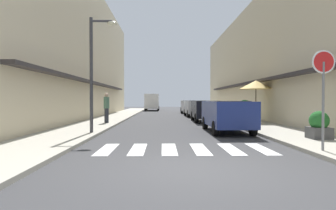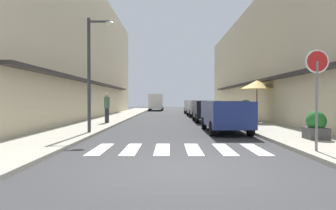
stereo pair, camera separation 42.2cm
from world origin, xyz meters
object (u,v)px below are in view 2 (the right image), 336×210
object	(u,v)px
parked_car_near	(225,113)
street_lamp	(94,62)
delivery_van	(156,101)
planter_corner	(316,126)
parked_car_distant	(192,105)
round_street_sign	(317,73)
parked_car_mid	(207,109)
planter_midblock	(246,112)
cafe_umbrella	(257,85)
parked_car_far	(198,106)
pedestrian_walking_near	(107,107)

from	to	relation	value
parked_car_near	street_lamp	distance (m)	6.37
delivery_van	planter_corner	world-z (taller)	delivery_van
parked_car_distant	round_street_sign	distance (m)	25.88
parked_car_distant	planter_corner	bearing A→B (deg)	-83.55
parked_car_mid	planter_corner	world-z (taller)	parked_car_mid
planter_corner	planter_midblock	distance (m)	7.74
street_lamp	parked_car_near	bearing A→B (deg)	9.97
parked_car_distant	cafe_umbrella	xyz separation A→B (m)	(2.96, -15.21, 1.55)
parked_car_near	round_street_sign	bearing A→B (deg)	-75.91
parked_car_distant	planter_midblock	world-z (taller)	planter_midblock
parked_car_distant	planter_midblock	distance (m)	15.79
parked_car_distant	delivery_van	world-z (taller)	delivery_van
street_lamp	round_street_sign	bearing A→B (deg)	-32.44
parked_car_distant	cafe_umbrella	bearing A→B (deg)	-78.99
parked_car_far	parked_car_near	bearing A→B (deg)	-90.00
parked_car_near	cafe_umbrella	size ratio (longest dim) A/B	1.69
parked_car_distant	pedestrian_walking_near	distance (m)	17.13
round_street_sign	parked_car_far	bearing A→B (deg)	94.33
street_lamp	pedestrian_walking_near	world-z (taller)	street_lamp
delivery_van	parked_car_mid	bearing A→B (deg)	-78.44
parked_car_mid	round_street_sign	size ratio (longest dim) A/B	1.51
cafe_umbrella	parked_car_near	bearing A→B (deg)	-120.98
cafe_umbrella	parked_car_far	bearing A→B (deg)	109.81
delivery_van	street_lamp	bearing A→B (deg)	-92.59
delivery_van	cafe_umbrella	size ratio (longest dim) A/B	2.04
parked_car_mid	delivery_van	xyz separation A→B (m)	(-4.53, 22.14, 0.48)
round_street_sign	planter_midblock	xyz separation A→B (m)	(0.71, 10.17, -1.45)
planter_corner	pedestrian_walking_near	size ratio (longest dim) A/B	0.55
pedestrian_walking_near	planter_corner	bearing A→B (deg)	113.43
parked_car_near	parked_car_distant	size ratio (longest dim) A/B	1.07
planter_midblock	pedestrian_walking_near	xyz separation A→B (m)	(-8.58, -0.23, 0.30)
delivery_van	parked_car_distant	bearing A→B (deg)	-62.23
parked_car_distant	delivery_van	size ratio (longest dim) A/B	0.78
parked_car_far	street_lamp	size ratio (longest dim) A/B	0.90
delivery_van	round_street_sign	bearing A→B (deg)	-80.19
planter_midblock	round_street_sign	bearing A→B (deg)	-94.02
parked_car_near	parked_car_far	bearing A→B (deg)	90.00
parked_car_far	street_lamp	bearing A→B (deg)	-112.51
parked_car_mid	round_street_sign	distance (m)	12.42
cafe_umbrella	pedestrian_walking_near	world-z (taller)	cafe_umbrella
delivery_van	planter_midblock	distance (m)	25.15
cafe_umbrella	planter_midblock	size ratio (longest dim) A/B	1.89
street_lamp	planter_corner	distance (m)	9.16
street_lamp	pedestrian_walking_near	bearing A→B (deg)	96.12
parked_car_near	parked_car_far	world-z (taller)	same
parked_car_distant	cafe_umbrella	distance (m)	15.57
planter_midblock	street_lamp	bearing A→B (deg)	-145.40
parked_car_near	parked_car_far	distance (m)	13.14
parked_car_near	cafe_umbrella	world-z (taller)	cafe_umbrella
round_street_sign	planter_corner	xyz separation A→B (m)	(1.22, 2.45, -1.64)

